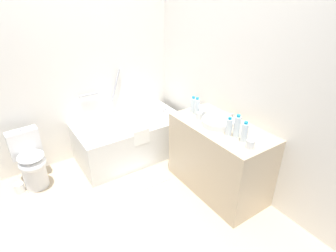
{
  "coord_description": "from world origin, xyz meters",
  "views": [
    {
      "loc": [
        -0.89,
        -2.05,
        2.19
      ],
      "look_at": [
        0.57,
        0.13,
        0.82
      ],
      "focal_mm": 28.76,
      "sensor_mm": 36.0,
      "label": 1
    }
  ],
  "objects": [
    {
      "name": "water_bottle_1",
      "position": [
        1.0,
        0.24,
        0.93
      ],
      "size": [
        0.06,
        0.06,
        0.2
      ],
      "color": "silver",
      "rests_on": "vanity_counter"
    },
    {
      "name": "water_bottle_2",
      "position": [
        0.98,
        -0.58,
        0.94
      ],
      "size": [
        0.07,
        0.07,
        0.21
      ],
      "color": "silver",
      "rests_on": "vanity_counter"
    },
    {
      "name": "water_bottle_4",
      "position": [
        0.95,
        -0.4,
        0.93
      ],
      "size": [
        0.06,
        0.06,
        0.2
      ],
      "color": "silver",
      "rests_on": "vanity_counter"
    },
    {
      "name": "toilet_paper_roll",
      "position": [
        -0.97,
        1.0,
        0.06
      ],
      "size": [
        0.11,
        0.11,
        0.12
      ],
      "primitive_type": "cylinder",
      "color": "white",
      "rests_on": "ground_plane"
    },
    {
      "name": "sink_basin",
      "position": [
        1.02,
        -0.18,
        0.87
      ],
      "size": [
        0.35,
        0.35,
        0.07
      ],
      "primitive_type": "cylinder",
      "color": "white",
      "rests_on": "vanity_counter"
    },
    {
      "name": "water_bottle_3",
      "position": [
        0.99,
        0.15,
        0.94
      ],
      "size": [
        0.06,
        0.06,
        0.22
      ],
      "color": "silver",
      "rests_on": "vanity_counter"
    },
    {
      "name": "drinking_glass_1",
      "position": [
        1.02,
        0.08,
        0.88
      ],
      "size": [
        0.07,
        0.07,
        0.08
      ],
      "primitive_type": "cylinder",
      "color": "white",
      "rests_on": "vanity_counter"
    },
    {
      "name": "vanity_counter",
      "position": [
        1.04,
        -0.23,
        0.42
      ],
      "size": [
        0.6,
        1.18,
        0.84
      ],
      "primitive_type": "cube",
      "color": "tan",
      "rests_on": "ground_plane"
    },
    {
      "name": "drinking_glass_0",
      "position": [
        0.94,
        0.05,
        0.88
      ],
      "size": [
        0.07,
        0.07,
        0.08
      ],
      "primitive_type": "cylinder",
      "color": "white",
      "rests_on": "vanity_counter"
    },
    {
      "name": "bath_mat",
      "position": [
        0.32,
        0.38,
        0.01
      ],
      "size": [
        0.63,
        0.33,
        0.01
      ],
      "primitive_type": "cube",
      "color": "white",
      "rests_on": "ground_plane"
    },
    {
      "name": "sink_faucet",
      "position": [
        1.22,
        -0.18,
        0.88
      ],
      "size": [
        0.12,
        0.15,
        0.08
      ],
      "color": "#ABABB0",
      "rests_on": "vanity_counter"
    },
    {
      "name": "water_bottle_0",
      "position": [
        0.99,
        -0.47,
        0.95
      ],
      "size": [
        0.07,
        0.07,
        0.24
      ],
      "color": "silver",
      "rests_on": "vanity_counter"
    },
    {
      "name": "wall_back_tiled",
      "position": [
        0.0,
        1.42,
        1.16
      ],
      "size": [
        3.08,
        0.1,
        2.32
      ],
      "primitive_type": "cube",
      "color": "white",
      "rests_on": "ground_plane"
    },
    {
      "name": "drinking_glass_2",
      "position": [
        0.94,
        -0.7,
        0.88
      ],
      "size": [
        0.08,
        0.08,
        0.08
      ],
      "primitive_type": "cylinder",
      "color": "white",
      "rests_on": "vanity_counter"
    },
    {
      "name": "bathtub",
      "position": [
        0.51,
        0.98,
        0.29
      ],
      "size": [
        1.47,
        0.8,
        1.18
      ],
      "color": "silver",
      "rests_on": "ground_plane"
    },
    {
      "name": "toilet",
      "position": [
        -0.78,
        1.04,
        0.34
      ],
      "size": [
        0.36,
        0.48,
        0.71
      ],
      "rotation": [
        0.0,
        0.0,
        -1.49
      ],
      "color": "white",
      "rests_on": "ground_plane"
    },
    {
      "name": "wall_right_mirror",
      "position": [
        1.39,
        0.0,
        1.16
      ],
      "size": [
        0.1,
        3.15,
        2.32
      ],
      "primitive_type": "cube",
      "color": "white",
      "rests_on": "ground_plane"
    },
    {
      "name": "ground_plane",
      "position": [
        0.0,
        0.0,
        0.0
      ],
      "size": [
        3.75,
        3.75,
        0.0
      ],
      "primitive_type": "plane",
      "color": "#C1AD8E"
    }
  ]
}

